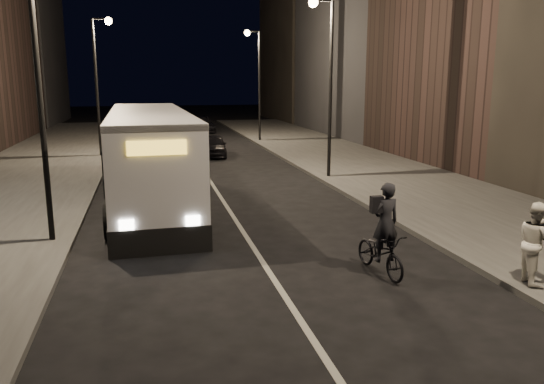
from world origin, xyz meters
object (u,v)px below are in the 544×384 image
streetlight_left_far (100,68)px  streetlight_left_near (47,54)px  car_near (214,146)px  streetlight_right_far (256,71)px  cyclist_on_bicycle (382,244)px  car_mid (158,141)px  car_far (202,124)px  pedestrian_woman (536,243)px  streetlight_right_mid (325,65)px  city_bus (150,154)px

streetlight_left_far → streetlight_left_near: bearing=-90.0°
car_near → streetlight_right_far: bearing=65.6°
streetlight_left_far → cyclist_on_bicycle: bearing=-70.4°
car_mid → car_far: car_far is taller
streetlight_left_near → car_mid: streetlight_left_near is taller
streetlight_left_near → car_near: size_ratio=2.08×
streetlight_left_near → streetlight_left_far: size_ratio=1.00×
streetlight_right_far → car_mid: (-7.47, -3.61, -4.71)m
streetlight_right_far → cyclist_on_bicycle: size_ratio=3.50×
pedestrian_woman → car_near: bearing=25.4°
streetlight_right_mid → city_bus: (-8.05, -3.17, -3.44)m
pedestrian_woman → car_far: (-3.46, 39.06, -0.39)m
streetlight_left_far → car_mid: size_ratio=2.05×
city_bus → car_near: city_bus is taller
streetlight_left_near → city_bus: (2.61, 4.83, -3.44)m
city_bus → cyclist_on_bicycle: size_ratio=5.70×
streetlight_left_near → pedestrian_woman: 13.20m
streetlight_right_mid → cyclist_on_bicycle: streetlight_right_mid is taller
streetlight_right_mid → car_mid: streetlight_right_mid is taller
city_bus → car_mid: (0.58, 15.56, -1.27)m
car_far → streetlight_left_near: bearing=-105.1°
streetlight_right_mid → streetlight_left_near: bearing=-143.1°
streetlight_right_mid → streetlight_right_far: (0.00, 16.00, 0.00)m
cyclist_on_bicycle → car_near: 21.52m
streetlight_left_far → streetlight_right_mid: bearing=-43.2°
car_near → car_far: 15.95m
streetlight_right_far → cyclist_on_bicycle: (-2.69, -28.37, -4.59)m
streetlight_left_near → car_near: 18.90m
streetlight_left_far → city_bus: size_ratio=0.61×
streetlight_right_mid → car_far: streetlight_right_mid is taller
cyclist_on_bicycle → pedestrian_woman: (2.96, -1.67, 0.32)m
streetlight_left_near → car_near: bearing=69.1°
streetlight_right_far → streetlight_right_mid: bearing=-90.0°
cyclist_on_bicycle → car_far: 37.40m
streetlight_left_far → car_near: (6.53, -0.90, -4.70)m
city_bus → car_far: city_bus is taller
car_mid → streetlight_right_mid: bearing=120.9°
streetlight_left_near → streetlight_left_far: same height
streetlight_right_mid → streetlight_left_near: (-10.66, -8.00, 0.00)m
city_bus → pedestrian_woman: size_ratio=7.06×
streetlight_right_mid → car_far: (-3.20, 25.02, -4.66)m
streetlight_left_near → cyclist_on_bicycle: bearing=-28.7°
car_far → pedestrian_woman: bearing=-87.3°
pedestrian_woman → car_far: size_ratio=0.39×
streetlight_right_far → streetlight_left_near: same height
streetlight_left_far → cyclist_on_bicycle: 24.19m
streetlight_left_near → car_mid: size_ratio=2.05×
city_bus → car_far: size_ratio=2.73×
cyclist_on_bicycle → car_mid: 25.22m
pedestrian_woman → city_bus: bearing=52.1°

